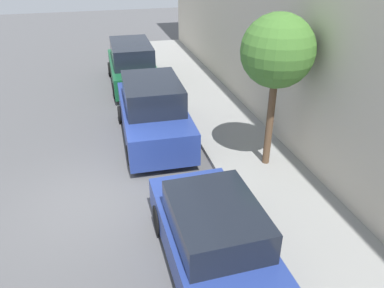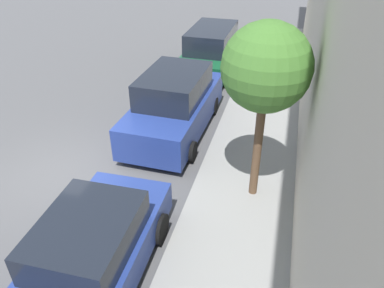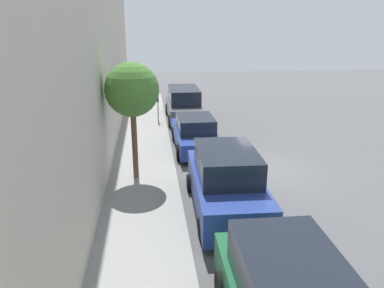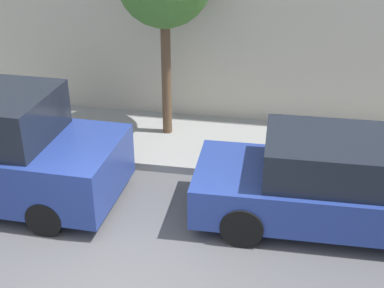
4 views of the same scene
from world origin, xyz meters
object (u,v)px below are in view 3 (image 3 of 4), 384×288
Objects in this scene: parked_suv_third at (226,183)px; street_tree at (132,91)px; parked_minivan_nearest at (184,104)px; parked_sedan_second at (195,134)px; parking_meter_near at (158,106)px.

street_tree reaches higher than parked_suv_third.
street_tree is at bearing -42.96° from parked_suv_third.
parked_suv_third is at bearing 137.04° from street_tree.
parked_suv_third reaches higher than parked_minivan_nearest.
parked_minivan_nearest reaches higher than parked_sedan_second.
parked_suv_third is 10.71m from parking_meter_near.
parked_minivan_nearest is at bearing -90.02° from parked_sedan_second.
parked_sedan_second is 5.95m from parked_suv_third.
parked_suv_third is (-0.21, 11.41, 0.01)m from parked_minivan_nearest.
street_tree is at bearing 73.54° from parked_minivan_nearest.
street_tree is (2.60, 3.33, 2.62)m from parked_sedan_second.
street_tree is at bearing 52.05° from parked_sedan_second.
parking_meter_near is (1.76, -10.56, 0.11)m from parked_suv_third.
parked_suv_third is 4.53m from street_tree.
parked_suv_third is at bearing 92.01° from parked_sedan_second.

